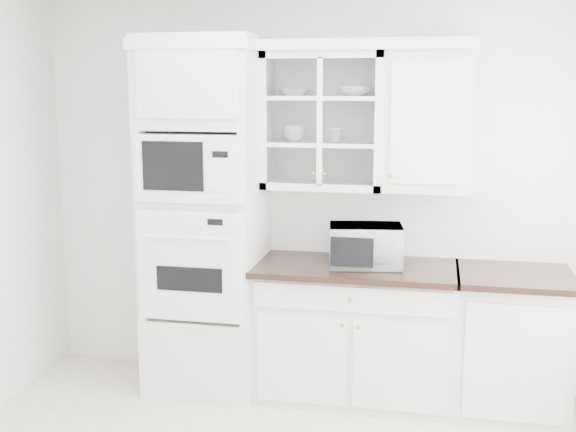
# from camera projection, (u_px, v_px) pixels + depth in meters

# --- Properties ---
(room_shell) EXTENTS (4.00, 3.50, 2.70)m
(room_shell) POSITION_uv_depth(u_px,v_px,m) (282.00, 146.00, 3.67)
(room_shell) COLOR white
(room_shell) RESTS_ON ground
(oven_column) EXTENTS (0.76, 0.68, 2.40)m
(oven_column) POSITION_uv_depth(u_px,v_px,m) (205.00, 218.00, 4.88)
(oven_column) COLOR silver
(oven_column) RESTS_ON ground
(base_cabinet_run) EXTENTS (1.32, 0.67, 0.92)m
(base_cabinet_run) POSITION_uv_depth(u_px,v_px,m) (356.00, 330.00, 4.83)
(base_cabinet_run) COLOR silver
(base_cabinet_run) RESTS_ON ground
(extra_base_cabinet) EXTENTS (0.72, 0.67, 0.92)m
(extra_base_cabinet) POSITION_uv_depth(u_px,v_px,m) (511.00, 341.00, 4.63)
(extra_base_cabinet) COLOR silver
(extra_base_cabinet) RESTS_ON ground
(upper_cabinet_glass) EXTENTS (0.80, 0.33, 0.90)m
(upper_cabinet_glass) POSITION_uv_depth(u_px,v_px,m) (324.00, 121.00, 4.77)
(upper_cabinet_glass) COLOR silver
(upper_cabinet_glass) RESTS_ON room_shell
(upper_cabinet_solid) EXTENTS (0.55, 0.33, 0.90)m
(upper_cabinet_solid) POSITION_uv_depth(u_px,v_px,m) (428.00, 122.00, 4.63)
(upper_cabinet_solid) COLOR silver
(upper_cabinet_solid) RESTS_ON room_shell
(crown_molding) EXTENTS (2.14, 0.38, 0.07)m
(crown_molding) POSITION_uv_depth(u_px,v_px,m) (308.00, 46.00, 4.68)
(crown_molding) COLOR white
(crown_molding) RESTS_ON room_shell
(countertop_microwave) EXTENTS (0.52, 0.45, 0.27)m
(countertop_microwave) POSITION_uv_depth(u_px,v_px,m) (365.00, 245.00, 4.70)
(countertop_microwave) COLOR white
(countertop_microwave) RESTS_ON base_cabinet_run
(bowl_a) EXTENTS (0.26, 0.26, 0.05)m
(bowl_a) POSITION_uv_depth(u_px,v_px,m) (294.00, 92.00, 4.77)
(bowl_a) COLOR white
(bowl_a) RESTS_ON upper_cabinet_glass
(bowl_b) EXTENTS (0.25, 0.25, 0.07)m
(bowl_b) POSITION_uv_depth(u_px,v_px,m) (355.00, 91.00, 4.70)
(bowl_b) COLOR white
(bowl_b) RESTS_ON upper_cabinet_glass
(cup_a) EXTENTS (0.15, 0.15, 0.11)m
(cup_a) POSITION_uv_depth(u_px,v_px,m) (294.00, 133.00, 4.83)
(cup_a) COLOR white
(cup_a) RESTS_ON upper_cabinet_glass
(cup_b) EXTENTS (0.10, 0.10, 0.09)m
(cup_b) POSITION_uv_depth(u_px,v_px,m) (335.00, 135.00, 4.78)
(cup_b) COLOR white
(cup_b) RESTS_ON upper_cabinet_glass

